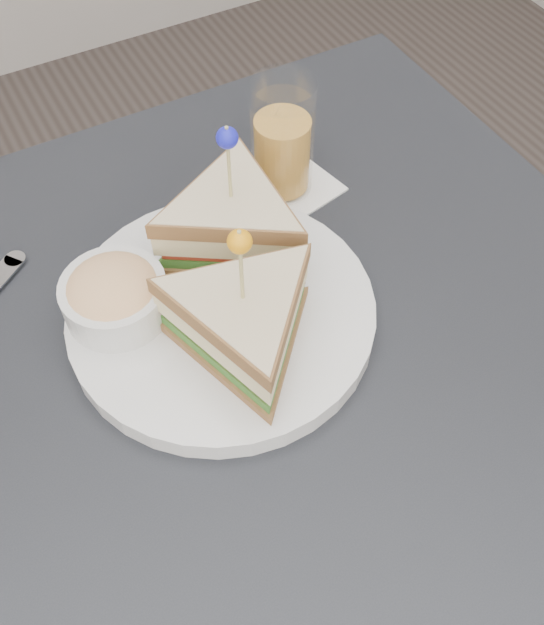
% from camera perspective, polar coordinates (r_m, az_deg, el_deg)
% --- Properties ---
extents(ground_plane, '(3.50, 3.50, 0.00)m').
position_cam_1_polar(ground_plane, '(1.35, -0.18, -21.18)').
color(ground_plane, '#3F3833').
extents(table, '(0.80, 0.80, 0.75)m').
position_cam_1_polar(table, '(0.72, -0.32, -6.83)').
color(table, black).
rests_on(table, ground).
extents(plate_meal, '(0.37, 0.37, 0.18)m').
position_cam_1_polar(plate_meal, '(0.65, -4.08, 2.50)').
color(plate_meal, silver).
rests_on(plate_meal, table).
extents(drink_set, '(0.13, 0.13, 0.14)m').
position_cam_1_polar(drink_set, '(0.77, 0.84, 13.61)').
color(drink_set, white).
rests_on(drink_set, table).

